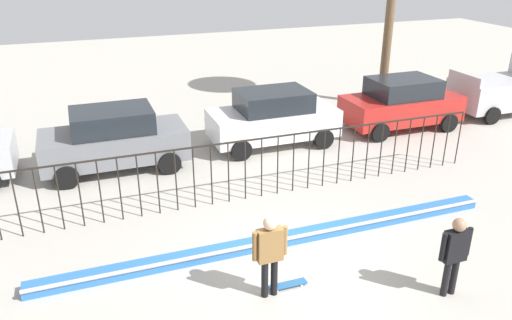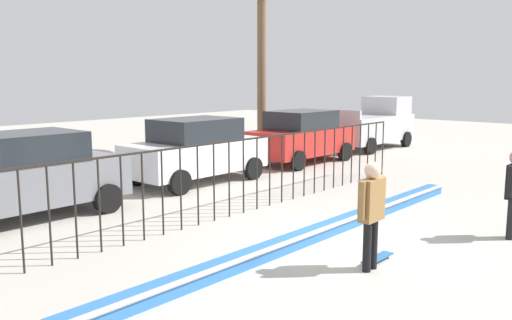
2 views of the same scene
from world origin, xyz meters
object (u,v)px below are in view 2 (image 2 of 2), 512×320
(skateboarder, at_px, (372,206))
(parked_car_white, at_px, (196,150))
(parked_car_red, at_px, (301,136))
(pickup_truck, at_px, (373,124))
(skateboard, at_px, (378,258))
(parked_car_gray, at_px, (24,175))

(skateboarder, xyz_separation_m, parked_car_white, (3.09, 7.56, -0.09))
(parked_car_red, bearing_deg, parked_car_white, -179.50)
(parked_car_red, distance_m, pickup_truck, 5.42)
(skateboarder, distance_m, parked_car_white, 8.17)
(skateboard, distance_m, pickup_truck, 15.15)
(parked_car_red, bearing_deg, pickup_truck, 3.03)
(skateboarder, bearing_deg, parked_car_white, 60.97)
(skateboarder, distance_m, pickup_truck, 15.55)
(parked_car_gray, bearing_deg, parked_car_white, -1.92)
(parked_car_white, bearing_deg, skateboard, -107.17)
(skateboard, bearing_deg, pickup_truck, 23.36)
(pickup_truck, bearing_deg, skateboarder, -145.26)
(parked_car_red, bearing_deg, skateboarder, -135.94)
(parked_car_white, distance_m, parked_car_red, 5.06)
(skateboarder, relative_size, skateboard, 2.21)
(parked_car_white, xyz_separation_m, pickup_truck, (10.48, 0.04, 0.06))
(parked_car_white, height_order, parked_car_red, same)
(skateboarder, bearing_deg, pickup_truck, 22.46)
(parked_car_red, relative_size, pickup_truck, 0.91)
(skateboarder, relative_size, pickup_truck, 0.38)
(parked_car_gray, height_order, pickup_truck, pickup_truck)
(parked_car_white, height_order, pickup_truck, pickup_truck)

